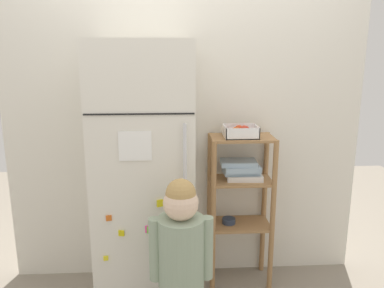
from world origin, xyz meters
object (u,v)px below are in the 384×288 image
(child_standing, at_px, (181,253))
(pantry_shelf_unit, at_px, (240,189))
(fruit_bin, at_px, (240,132))
(refrigerator, at_px, (145,179))

(child_standing, bearing_deg, pantry_shelf_unit, 58.53)
(child_standing, distance_m, fruit_bin, 0.97)
(refrigerator, xyz_separation_m, child_standing, (0.21, -0.54, -0.23))
(child_standing, bearing_deg, refrigerator, 111.49)
(pantry_shelf_unit, bearing_deg, fruit_bin, -154.47)
(refrigerator, bearing_deg, fruit_bin, 15.35)
(refrigerator, xyz_separation_m, pantry_shelf_unit, (0.65, 0.18, -0.15))
(fruit_bin, bearing_deg, refrigerator, -164.65)
(refrigerator, height_order, pantry_shelf_unit, refrigerator)
(refrigerator, distance_m, pantry_shelf_unit, 0.69)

